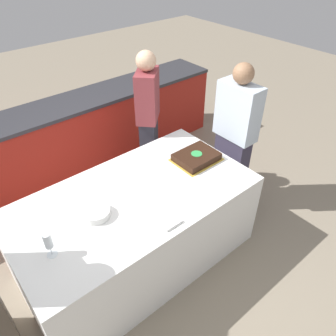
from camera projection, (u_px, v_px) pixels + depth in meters
ground_plane at (139, 255)px, 3.14m from camera, size 14.00×14.00×0.00m
back_counter at (56, 144)px, 3.85m from camera, size 4.40×0.58×0.92m
dining_table at (136, 228)px, 2.91m from camera, size 2.02×1.09×0.78m
cake at (196, 157)px, 3.04m from camera, size 0.42×0.34×0.07m
plate_stack at (96, 213)px, 2.47m from camera, size 0.22×0.22×0.06m
wine_glass at (48, 241)px, 2.12m from camera, size 0.07×0.07×0.20m
side_plate_near_cake at (180, 144)px, 3.27m from camera, size 0.18×0.18×0.00m
utensil_pile at (171, 223)px, 2.42m from camera, size 0.15×0.10×0.02m
person_cutting_cake at (149, 124)px, 3.48m from camera, size 0.39×0.39×1.62m
person_seated_right at (234, 139)px, 3.27m from camera, size 0.20×0.42×1.60m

